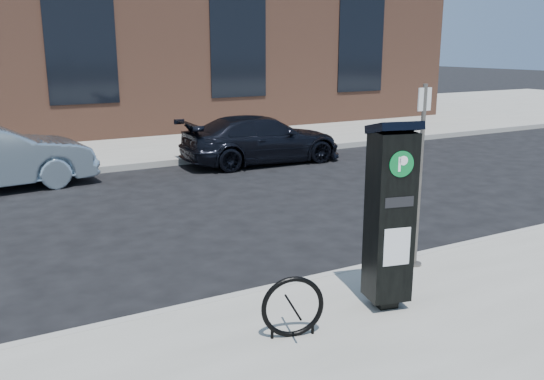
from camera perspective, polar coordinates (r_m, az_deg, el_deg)
ground at (r=7.13m, az=2.47°, el=-10.03°), size 120.00×120.00×0.00m
sidewalk_far at (r=20.04m, az=-18.87°, el=5.21°), size 60.00×12.00×0.15m
curb_near at (r=7.08m, az=2.57°, el=-9.53°), size 60.00×0.12×0.16m
curb_far at (r=14.27m, az=-14.49°, el=2.18°), size 60.00×0.12×0.16m
building at (r=22.83m, az=-21.13°, el=16.30°), size 28.00×10.05×8.25m
parking_kiosk at (r=6.17m, az=11.60°, el=-2.33°), size 0.55×0.51×2.04m
sign_pole at (r=7.43m, az=14.41°, el=1.12°), size 0.20×0.19×2.32m
bike_rack at (r=5.68m, az=2.07°, el=-11.53°), size 0.62×0.21×0.63m
car_dark at (r=14.66m, az=-1.03°, el=5.03°), size 4.21×1.83×1.21m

